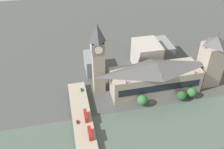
{
  "coord_description": "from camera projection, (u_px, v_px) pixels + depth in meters",
  "views": [
    {
      "loc": [
        -155.9,
        71.77,
        156.08
      ],
      "look_at": [
        21.48,
        32.15,
        21.24
      ],
      "focal_mm": 40.0,
      "sensor_mm": 36.0,
      "label": 1
    }
  ],
  "objects": [
    {
      "name": "road_bridge",
      "position": [
        86.0,
        140.0,
        188.28
      ],
      "size": [
        138.91,
        16.06,
        5.2
      ],
      "color": "gray",
      "rests_on": "ground_plane"
    },
    {
      "name": "victoria_tower",
      "position": [
        211.0,
        61.0,
        236.44
      ],
      "size": [
        18.54,
        18.54,
        55.38
      ],
      "color": "gray",
      "rests_on": "ground_plane"
    },
    {
      "name": "tree_embankment_near",
      "position": [
        182.0,
        95.0,
        226.1
      ],
      "size": [
        8.77,
        8.77,
        10.5
      ],
      "color": "brown",
      "rests_on": "ground_plane"
    },
    {
      "name": "car_northbound_lead",
      "position": [
        78.0,
        122.0,
        200.46
      ],
      "size": [
        3.88,
        1.82,
        1.35
      ],
      "color": "maroon",
      "rests_on": "road_bridge"
    },
    {
      "name": "ground_plane",
      "position": [
        151.0,
        102.0,
        227.76
      ],
      "size": [
        600.0,
        600.0,
        0.0
      ],
      "primitive_type": "plane",
      "color": "#424442"
    },
    {
      "name": "city_block_west",
      "position": [
        160.0,
        50.0,
        282.01
      ],
      "size": [
        32.25,
        22.12,
        20.01
      ],
      "color": "slate",
      "rests_on": "ground_plane"
    },
    {
      "name": "city_block_center",
      "position": [
        146.0,
        55.0,
        265.32
      ],
      "size": [
        31.54,
        25.46,
        28.91
      ],
      "color": "#A39E93",
      "rests_on": "ground_plane"
    },
    {
      "name": "car_northbound_mid",
      "position": [
        82.0,
        90.0,
        232.69
      ],
      "size": [
        4.71,
        1.91,
        1.44
      ],
      "color": "#2D5638",
      "rests_on": "road_bridge"
    },
    {
      "name": "clock_tower",
      "position": [
        98.0,
        57.0,
        220.87
      ],
      "size": [
        11.9,
        11.9,
        69.38
      ],
      "color": "gray",
      "rests_on": "ground_plane"
    },
    {
      "name": "tree_embankment_mid",
      "position": [
        192.0,
        92.0,
        229.03
      ],
      "size": [
        8.73,
        8.73,
        10.86
      ],
      "color": "brown",
      "rests_on": "ground_plane"
    },
    {
      "name": "tree_embankment_far",
      "position": [
        142.0,
        100.0,
        220.04
      ],
      "size": [
        9.21,
        9.21,
        11.48
      ],
      "color": "brown",
      "rests_on": "ground_plane"
    },
    {
      "name": "river_water",
      "position": [
        165.0,
        129.0,
        202.01
      ],
      "size": [
        53.46,
        360.0,
        0.3
      ],
      "primitive_type": "cube",
      "color": "#47564C",
      "rests_on": "ground_plane"
    },
    {
      "name": "double_decker_bus_mid",
      "position": [
        86.0,
        116.0,
        203.55
      ],
      "size": [
        11.87,
        2.57,
        4.83
      ],
      "color": "red",
      "rests_on": "road_bridge"
    },
    {
      "name": "city_block_east",
      "position": [
        92.0,
        63.0,
        262.48
      ],
      "size": [
        27.99,
        14.47,
        18.25
      ],
      "color": "slate",
      "rests_on": "ground_plane"
    },
    {
      "name": "parliament_hall",
      "position": [
        155.0,
        77.0,
        232.85
      ],
      "size": [
        27.36,
        83.78,
        31.09
      ],
      "color": "gray",
      "rests_on": "ground_plane"
    },
    {
      "name": "double_decker_bus_rear",
      "position": [
        90.0,
        133.0,
        188.77
      ],
      "size": [
        11.44,
        2.63,
        5.01
      ],
      "color": "red",
      "rests_on": "road_bridge"
    }
  ]
}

